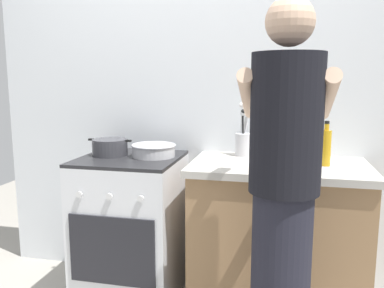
{
  "coord_description": "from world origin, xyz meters",
  "views": [
    {
      "loc": [
        0.56,
        -2.11,
        1.37
      ],
      "look_at": [
        0.05,
        0.12,
        1.0
      ],
      "focal_mm": 37.2,
      "sensor_mm": 36.0,
      "label": 1
    }
  ],
  "objects_px": {
    "pot": "(110,147)",
    "person": "(283,200)",
    "mixing_bowl": "(154,150)",
    "oil_bottle": "(326,147)",
    "utensil_crock": "(243,140)",
    "stove_range": "(131,227)",
    "spice_bottle": "(280,160)"
  },
  "relations": [
    {
      "from": "utensil_crock",
      "to": "spice_bottle",
      "type": "xyz_separation_m",
      "value": [
        0.23,
        -0.29,
        -0.06
      ]
    },
    {
      "from": "utensil_crock",
      "to": "spice_bottle",
      "type": "distance_m",
      "value": 0.37
    },
    {
      "from": "mixing_bowl",
      "to": "oil_bottle",
      "type": "xyz_separation_m",
      "value": [
        1.01,
        -0.04,
        0.06
      ]
    },
    {
      "from": "pot",
      "to": "spice_bottle",
      "type": "bearing_deg",
      "value": -6.09
    },
    {
      "from": "utensil_crock",
      "to": "oil_bottle",
      "type": "xyz_separation_m",
      "value": [
        0.47,
        -0.19,
        0.0
      ]
    },
    {
      "from": "utensil_crock",
      "to": "spice_bottle",
      "type": "height_order",
      "value": "utensil_crock"
    },
    {
      "from": "oil_bottle",
      "to": "stove_range",
      "type": "bearing_deg",
      "value": -179.55
    },
    {
      "from": "utensil_crock",
      "to": "spice_bottle",
      "type": "bearing_deg",
      "value": -51.19
    },
    {
      "from": "mixing_bowl",
      "to": "utensil_crock",
      "type": "relative_size",
      "value": 0.83
    },
    {
      "from": "mixing_bowl",
      "to": "oil_bottle",
      "type": "bearing_deg",
      "value": -2.22
    },
    {
      "from": "stove_range",
      "to": "spice_bottle",
      "type": "distance_m",
      "value": 1.03
    },
    {
      "from": "mixing_bowl",
      "to": "spice_bottle",
      "type": "xyz_separation_m",
      "value": [
        0.77,
        -0.13,
        -0.0
      ]
    },
    {
      "from": "mixing_bowl",
      "to": "spice_bottle",
      "type": "relative_size",
      "value": 3.4
    },
    {
      "from": "pot",
      "to": "stove_range",
      "type": "bearing_deg",
      "value": -10.4
    },
    {
      "from": "pot",
      "to": "person",
      "type": "bearing_deg",
      "value": -29.03
    },
    {
      "from": "spice_bottle",
      "to": "oil_bottle",
      "type": "height_order",
      "value": "oil_bottle"
    },
    {
      "from": "utensil_crock",
      "to": "person",
      "type": "xyz_separation_m",
      "value": [
        0.25,
        -0.77,
        -0.14
      ]
    },
    {
      "from": "pot",
      "to": "person",
      "type": "distance_m",
      "value": 1.22
    },
    {
      "from": "person",
      "to": "oil_bottle",
      "type": "bearing_deg",
      "value": 68.83
    },
    {
      "from": "mixing_bowl",
      "to": "spice_bottle",
      "type": "height_order",
      "value": "spice_bottle"
    },
    {
      "from": "mixing_bowl",
      "to": "oil_bottle",
      "type": "height_order",
      "value": "oil_bottle"
    },
    {
      "from": "mixing_bowl",
      "to": "oil_bottle",
      "type": "relative_size",
      "value": 1.11
    },
    {
      "from": "oil_bottle",
      "to": "mixing_bowl",
      "type": "bearing_deg",
      "value": 177.78
    },
    {
      "from": "stove_range",
      "to": "person",
      "type": "height_order",
      "value": "person"
    },
    {
      "from": "utensil_crock",
      "to": "person",
      "type": "distance_m",
      "value": 0.82
    },
    {
      "from": "stove_range",
      "to": "spice_bottle",
      "type": "relative_size",
      "value": 11.07
    },
    {
      "from": "utensil_crock",
      "to": "stove_range",
      "type": "bearing_deg",
      "value": -163.35
    },
    {
      "from": "utensil_crock",
      "to": "oil_bottle",
      "type": "distance_m",
      "value": 0.51
    },
    {
      "from": "pot",
      "to": "utensil_crock",
      "type": "xyz_separation_m",
      "value": [
        0.81,
        0.18,
        0.05
      ]
    },
    {
      "from": "stove_range",
      "to": "person",
      "type": "distance_m",
      "value": 1.16
    },
    {
      "from": "mixing_bowl",
      "to": "person",
      "type": "bearing_deg",
      "value": -38.0
    },
    {
      "from": "stove_range",
      "to": "person",
      "type": "relative_size",
      "value": 0.53
    }
  ]
}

